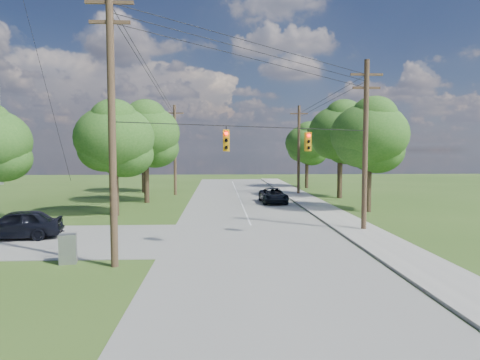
{
  "coord_description": "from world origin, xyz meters",
  "views": [
    {
      "loc": [
        -0.09,
        -17.94,
        5.01
      ],
      "look_at": [
        1.03,
        5.0,
        3.4
      ],
      "focal_mm": 32.0,
      "sensor_mm": 36.0,
      "label": 1
    }
  ],
  "objects": [
    {
      "name": "control_cabinet",
      "position": [
        -6.78,
        1.0,
        0.66
      ],
      "size": [
        0.82,
        0.66,
        1.31
      ],
      "primitive_type": "cube",
      "rotation": [
        0.0,
        0.0,
        0.2
      ],
      "color": "gray",
      "rests_on": "ground"
    },
    {
      "name": "pole_north_w",
      "position": [
        -5.0,
        30.0,
        5.13
      ],
      "size": [
        2.0,
        0.32,
        10.0
      ],
      "color": "brown",
      "rests_on": "ground"
    },
    {
      "name": "ground",
      "position": [
        0.0,
        0.0,
        0.0
      ],
      "size": [
        140.0,
        140.0,
        0.0
      ],
      "primitive_type": "plane",
      "color": "#32521B",
      "rests_on": "ground"
    },
    {
      "name": "tree_w_far",
      "position": [
        -9.0,
        33.0,
        6.25
      ],
      "size": [
        6.0,
        6.0,
        8.73
      ],
      "color": "#473323",
      "rests_on": "ground"
    },
    {
      "name": "sidewalk_east",
      "position": [
        8.7,
        5.0,
        0.06
      ],
      "size": [
        2.6,
        100.0,
        0.12
      ],
      "primitive_type": "cube",
      "color": "#ACAAA1",
      "rests_on": "ground"
    },
    {
      "name": "pole_ne",
      "position": [
        8.9,
        8.0,
        5.47
      ],
      "size": [
        2.0,
        0.32,
        10.5
      ],
      "color": "brown",
      "rests_on": "ground"
    },
    {
      "name": "pole_north_e",
      "position": [
        8.9,
        30.0,
        5.13
      ],
      "size": [
        2.0,
        0.32,
        10.0
      ],
      "color": "brown",
      "rests_on": "ground"
    },
    {
      "name": "tree_w_mid",
      "position": [
        -7.0,
        23.0,
        6.58
      ],
      "size": [
        6.4,
        6.4,
        9.22
      ],
      "color": "#473323",
      "rests_on": "ground"
    },
    {
      "name": "pole_sw",
      "position": [
        -4.6,
        0.4,
        6.23
      ],
      "size": [
        2.0,
        0.32,
        12.0
      ],
      "color": "brown",
      "rests_on": "ground"
    },
    {
      "name": "car_main_north",
      "position": [
        5.01,
        21.97,
        0.72
      ],
      "size": [
        2.45,
        5.06,
        1.39
      ],
      "primitive_type": "imported",
      "rotation": [
        0.0,
        0.0,
        0.03
      ],
      "color": "black",
      "rests_on": "main_road"
    },
    {
      "name": "car_cross_dark",
      "position": [
        -11.46,
        6.34,
        0.86
      ],
      "size": [
        5.12,
        2.75,
        1.66
      ],
      "primitive_type": "imported",
      "rotation": [
        0.0,
        0.0,
        -1.4
      ],
      "color": "black",
      "rests_on": "cross_road"
    },
    {
      "name": "main_road",
      "position": [
        2.0,
        5.0,
        0.01
      ],
      "size": [
        10.0,
        100.0,
        0.03
      ],
      "primitive_type": "cube",
      "color": "gray",
      "rests_on": "ground"
    },
    {
      "name": "traffic_signals",
      "position": [
        2.55,
        4.43,
        5.5
      ],
      "size": [
        4.91,
        3.27,
        1.05
      ],
      "color": "orange",
      "rests_on": "ground"
    },
    {
      "name": "tree_w_near",
      "position": [
        -8.0,
        15.0,
        5.92
      ],
      "size": [
        6.0,
        6.0,
        8.4
      ],
      "color": "#473323",
      "rests_on": "ground"
    },
    {
      "name": "tree_e_near",
      "position": [
        12.0,
        16.0,
        6.25
      ],
      "size": [
        6.2,
        6.2,
        8.81
      ],
      "color": "#473323",
      "rests_on": "ground"
    },
    {
      "name": "power_lines",
      "position": [
        1.5,
        11.54,
        9.15
      ],
      "size": [
        13.93,
        29.62,
        4.93
      ],
      "color": "black",
      "rests_on": "ground"
    },
    {
      "name": "tree_e_far",
      "position": [
        11.5,
        38.0,
        5.92
      ],
      "size": [
        5.8,
        5.8,
        8.32
      ],
      "color": "#473323",
      "rests_on": "ground"
    },
    {
      "name": "tree_e_mid",
      "position": [
        12.5,
        26.0,
        6.91
      ],
      "size": [
        6.6,
        6.6,
        9.64
      ],
      "color": "#473323",
      "rests_on": "ground"
    }
  ]
}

